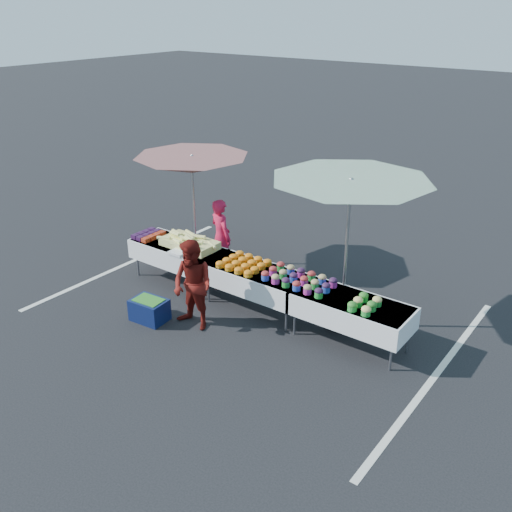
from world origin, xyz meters
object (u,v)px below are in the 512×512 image
Objects in this scene: customer at (193,285)px; umbrella_left at (192,165)px; umbrella_right at (350,193)px; table_left at (179,253)px; table_center at (256,278)px; vendor at (221,237)px; table_right at (351,310)px; storage_bin at (149,309)px.

umbrella_left is at bearing 132.84° from customer.
customer is 2.84m from umbrella_right.
table_left and table_center have the same top height.
table_center is at bearing 68.05° from customer.
umbrella_right is (2.85, -0.37, 1.52)m from vendor.
vendor is at bearing 63.02° from table_left.
table_center is 1.24× the size of customer.
customer reaches higher than table_left.
vendor reaches higher than table_left.
table_right is 3.30m from vendor.
vendor is at bearing 151.31° from table_center.
umbrella_left reaches higher than vendor.
storage_bin is at bearing -67.28° from umbrella_left.
table_center is 1.61m from vendor.
umbrella_right is 3.79m from storage_bin.
storage_bin is at bearing -66.05° from table_left.
umbrella_left is at bearing 107.70° from storage_bin.
umbrella_right is at bearing 28.51° from storage_bin.
table_left is 1.53m from storage_bin.
vendor is at bearing 166.49° from table_right.
table_right is at bearing 0.00° from table_left.
table_left is 3.68m from umbrella_right.
umbrella_right is (1.45, 0.40, 1.69)m from table_center.
storage_bin is at bearing -155.70° from table_right.
storage_bin is (-1.20, -1.35, -0.39)m from table_center.
table_right is 1.77m from umbrella_right.
umbrella_right reaches higher than table_center.
table_left is 0.75× the size of umbrella_left.
umbrella_right reaches higher than storage_bin.
umbrella_left is (-3.90, 0.80, 1.44)m from table_right.
table_center is at bearing 170.98° from vendor.
customer is at bearing 16.54° from storage_bin.
umbrella_right is at bearing -6.43° from umbrella_left.
table_left is 1.80m from table_center.
customer is (-0.46, -1.06, 0.17)m from table_center.
table_right is (3.60, 0.00, 0.00)m from table_left.
customer is at bearing -154.83° from table_right.
table_center is 2.67m from umbrella_left.
customer is at bearing 137.05° from vendor.
umbrella_left is (-2.10, 0.80, 1.44)m from table_center.
table_center is at bearing 43.45° from storage_bin.
umbrella_left is at bearing 110.59° from table_left.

